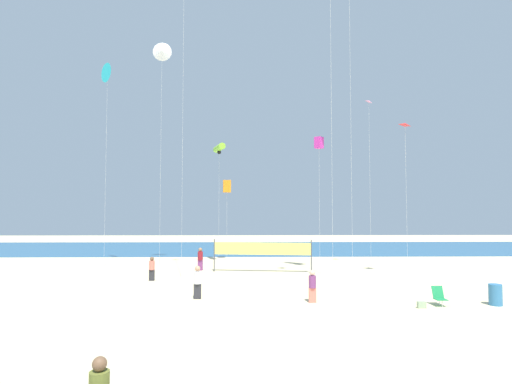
% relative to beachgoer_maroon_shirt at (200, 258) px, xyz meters
% --- Properties ---
extents(ground_plane, '(120.00, 120.00, 0.00)m').
position_rel_beachgoer_maroon_shirt_xyz_m(ground_plane, '(3.91, -13.37, -0.92)').
color(ground_plane, beige).
extents(ocean_band, '(120.00, 20.00, 0.01)m').
position_rel_beachgoer_maroon_shirt_xyz_m(ocean_band, '(3.91, 19.04, -0.91)').
color(ocean_band, '#28608C').
rests_on(ocean_band, ground).
extents(beachgoer_maroon_shirt, '(0.39, 0.39, 1.71)m').
position_rel_beachgoer_maroon_shirt_xyz_m(beachgoer_maroon_shirt, '(0.00, 0.00, 0.00)').
color(beachgoer_maroon_shirt, '#7A3872').
rests_on(beachgoer_maroon_shirt, ground).
extents(beachgoer_coral_shirt, '(0.35, 0.35, 1.53)m').
position_rel_beachgoer_maroon_shirt_xyz_m(beachgoer_coral_shirt, '(-2.58, -4.58, -0.10)').
color(beachgoer_coral_shirt, '#2D2D33').
rests_on(beachgoer_coral_shirt, ground).
extents(beachgoer_white_shirt, '(0.38, 0.38, 1.67)m').
position_rel_beachgoer_maroon_shirt_xyz_m(beachgoer_white_shirt, '(1.06, -10.10, -0.02)').
color(beachgoer_white_shirt, '#2D2D33').
rests_on(beachgoer_white_shirt, ground).
extents(beachgoer_plum_shirt, '(0.36, 0.36, 1.57)m').
position_rel_beachgoer_maroon_shirt_xyz_m(beachgoer_plum_shirt, '(6.80, -11.08, -0.08)').
color(beachgoer_plum_shirt, '#EA7260').
rests_on(beachgoer_plum_shirt, ground).
extents(folding_beach_chair, '(0.52, 0.65, 0.89)m').
position_rel_beachgoer_maroon_shirt_xyz_m(folding_beach_chair, '(12.70, -11.82, -0.45)').
color(folding_beach_chair, '#1E8C4C').
rests_on(folding_beach_chair, ground).
extents(trash_barrel, '(0.59, 0.59, 0.99)m').
position_rel_beachgoer_maroon_shirt_xyz_m(trash_barrel, '(15.39, -11.83, -0.42)').
color(trash_barrel, teal).
rests_on(trash_barrel, ground).
extents(volleyball_net, '(7.21, 1.01, 2.40)m').
position_rel_beachgoer_maroon_shirt_xyz_m(volleyball_net, '(4.68, -1.09, 0.71)').
color(volleyball_net, '#4C4C51').
rests_on(volleyball_net, ground).
extents(beach_handbag, '(0.38, 0.19, 0.30)m').
position_rel_beachgoer_maroon_shirt_xyz_m(beach_handbag, '(11.63, -12.33, -0.76)').
color(beach_handbag, '#99B28C').
rests_on(beach_handbag, ground).
extents(kite_lime_tube, '(1.21, 2.27, 10.23)m').
position_rel_beachgoer_maroon_shirt_xyz_m(kite_lime_tube, '(1.14, 3.51, 9.00)').
color(kite_lime_tube, silver).
rests_on(kite_lime_tube, ground).
extents(kite_white_delta, '(1.60, 0.45, 18.82)m').
position_rel_beachgoer_maroon_shirt_xyz_m(kite_white_delta, '(-3.66, 2.59, 17.09)').
color(kite_white_delta, silver).
rests_on(kite_white_delta, ground).
extents(kite_cyan_delta, '(1.37, 1.31, 16.89)m').
position_rel_beachgoer_maroon_shirt_xyz_m(kite_cyan_delta, '(-8.15, 2.45, 15.13)').
color(kite_cyan_delta, silver).
rests_on(kite_cyan_delta, ground).
extents(kite_pink_diamond, '(0.58, 0.57, 13.45)m').
position_rel_beachgoer_maroon_shirt_xyz_m(kite_pink_diamond, '(13.32, 0.70, 11.87)').
color(kite_pink_diamond, silver).
rests_on(kite_pink_diamond, ground).
extents(kite_red_diamond, '(0.80, 0.79, 10.53)m').
position_rel_beachgoer_maroon_shirt_xyz_m(kite_red_diamond, '(14.30, -4.12, 9.34)').
color(kite_red_diamond, silver).
rests_on(kite_red_diamond, ground).
extents(kite_magenta_box, '(0.75, 0.75, 10.04)m').
position_rel_beachgoer_maroon_shirt_xyz_m(kite_magenta_box, '(8.94, -1.16, 8.67)').
color(kite_magenta_box, silver).
rests_on(kite_magenta_box, ground).
extents(kite_orange_box, '(0.77, 0.77, 7.34)m').
position_rel_beachgoer_maroon_shirt_xyz_m(kite_orange_box, '(1.70, 5.81, 5.86)').
color(kite_orange_box, silver).
rests_on(kite_orange_box, ground).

